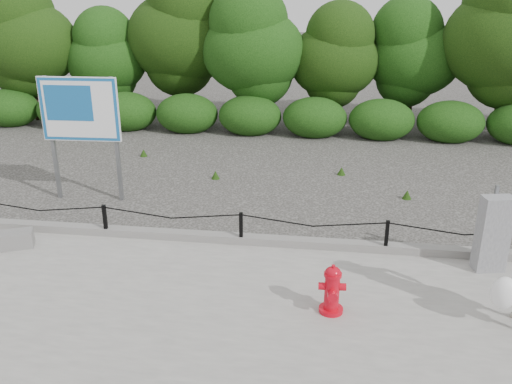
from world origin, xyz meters
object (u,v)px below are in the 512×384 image
object	(u,v)px
utility_cabinet	(493,234)
advertising_sign	(80,115)
fire_hydrant	(332,290)
concrete_block	(5,241)

from	to	relation	value
utility_cabinet	advertising_sign	bearing A→B (deg)	152.64
fire_hydrant	concrete_block	xyz separation A→B (m)	(-5.62, 1.20, -0.20)
fire_hydrant	concrete_block	distance (m)	5.75
fire_hydrant	advertising_sign	xyz separation A→B (m)	(-5.23, 3.76, 1.44)
utility_cabinet	advertising_sign	xyz separation A→B (m)	(-7.72, 2.18, 1.16)
utility_cabinet	concrete_block	bearing A→B (deg)	171.08
utility_cabinet	fire_hydrant	bearing A→B (deg)	-159.33
concrete_block	advertising_sign	world-z (taller)	advertising_sign
advertising_sign	utility_cabinet	bearing A→B (deg)	-18.06
concrete_block	advertising_sign	distance (m)	3.06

